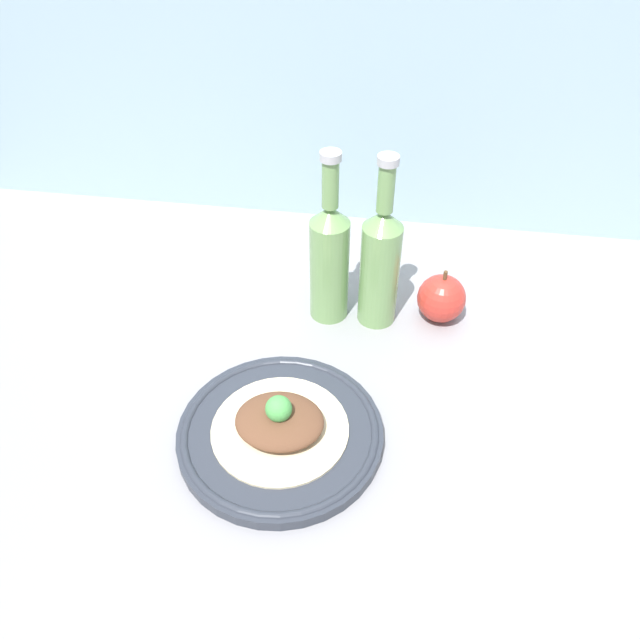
{
  "coord_description": "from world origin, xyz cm",
  "views": [
    {
      "loc": [
        4.54,
        -57.11,
        69.46
      ],
      "look_at": [
        -5.25,
        8.27,
        10.3
      ],
      "focal_mm": 35.0,
      "sensor_mm": 36.0,
      "label": 1
    }
  ],
  "objects_px": {
    "plate": "(280,433)",
    "cider_bottle_right": "(380,262)",
    "plated_food": "(280,422)",
    "cider_bottle_left": "(329,258)",
    "apple": "(441,298)"
  },
  "relations": [
    {
      "from": "plate",
      "to": "cider_bottle_right",
      "type": "bearing_deg",
      "value": 68.01
    },
    {
      "from": "plated_food",
      "to": "cider_bottle_left",
      "type": "relative_size",
      "value": 0.64
    },
    {
      "from": "plate",
      "to": "apple",
      "type": "relative_size",
      "value": 2.97
    },
    {
      "from": "cider_bottle_left",
      "to": "cider_bottle_right",
      "type": "xyz_separation_m",
      "value": [
        0.08,
        0.0,
        0.0
      ]
    },
    {
      "from": "plated_food",
      "to": "cider_bottle_left",
      "type": "distance_m",
      "value": 0.28
    },
    {
      "from": "cider_bottle_left",
      "to": "apple",
      "type": "height_order",
      "value": "cider_bottle_left"
    },
    {
      "from": "plated_food",
      "to": "cider_bottle_right",
      "type": "bearing_deg",
      "value": 68.01
    },
    {
      "from": "cider_bottle_right",
      "to": "cider_bottle_left",
      "type": "bearing_deg",
      "value": 180.0
    },
    {
      "from": "plate",
      "to": "cider_bottle_left",
      "type": "xyz_separation_m",
      "value": [
        0.03,
        0.27,
        0.1
      ]
    },
    {
      "from": "cider_bottle_left",
      "to": "apple",
      "type": "bearing_deg",
      "value": 5.17
    },
    {
      "from": "cider_bottle_left",
      "to": "cider_bottle_right",
      "type": "distance_m",
      "value": 0.08
    },
    {
      "from": "plate",
      "to": "apple",
      "type": "bearing_deg",
      "value": 53.42
    },
    {
      "from": "plated_food",
      "to": "apple",
      "type": "height_order",
      "value": "apple"
    },
    {
      "from": "plated_food",
      "to": "cider_bottle_right",
      "type": "xyz_separation_m",
      "value": [
        0.11,
        0.27,
        0.08
      ]
    },
    {
      "from": "cider_bottle_left",
      "to": "cider_bottle_right",
      "type": "relative_size",
      "value": 1.0
    }
  ]
}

